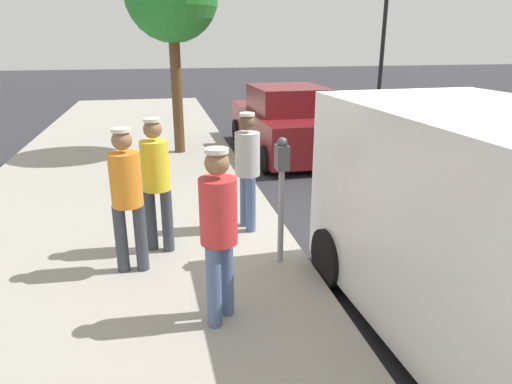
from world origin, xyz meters
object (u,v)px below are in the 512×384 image
(pedestrian_in_gray, at_px, (247,165))
(pedestrian_in_yellow, at_px, (156,177))
(pedestrian_in_red, at_px, (219,227))
(parked_sedan_behind, at_px, (285,123))
(parking_meter_near, at_px, (282,179))
(traffic_light_corner, at_px, (405,16))
(pedestrian_in_orange, at_px, (127,192))

(pedestrian_in_gray, bearing_deg, pedestrian_in_yellow, 20.30)
(pedestrian_in_yellow, bearing_deg, pedestrian_in_red, 107.99)
(pedestrian_in_red, distance_m, parked_sedan_behind, 7.34)
(pedestrian_in_yellow, relative_size, parked_sedan_behind, 0.38)
(pedestrian_in_yellow, bearing_deg, pedestrian_in_gray, -159.70)
(parking_meter_near, height_order, traffic_light_corner, traffic_light_corner)
(pedestrian_in_gray, bearing_deg, parking_meter_near, 100.16)
(pedestrian_in_orange, bearing_deg, traffic_light_corner, -129.21)
(pedestrian_in_yellow, height_order, parked_sedan_behind, pedestrian_in_yellow)
(parking_meter_near, bearing_deg, pedestrian_in_gray, -79.84)
(pedestrian_in_gray, bearing_deg, pedestrian_in_orange, 31.37)
(parking_meter_near, xyz_separation_m, pedestrian_in_orange, (1.73, -0.13, -0.08))
(traffic_light_corner, bearing_deg, pedestrian_in_yellow, 50.56)
(pedestrian_in_gray, relative_size, pedestrian_in_yellow, 0.97)
(pedestrian_in_yellow, bearing_deg, pedestrian_in_orange, 56.76)
(parking_meter_near, distance_m, pedestrian_in_red, 1.37)
(parked_sedan_behind, bearing_deg, pedestrian_in_red, 69.76)
(parking_meter_near, distance_m, pedestrian_in_gray, 1.09)
(pedestrian_in_gray, xyz_separation_m, traffic_light_corner, (-8.32, -11.15, 2.43))
(parked_sedan_behind, bearing_deg, parking_meter_near, 74.00)
(pedestrian_in_orange, distance_m, pedestrian_in_yellow, 0.58)
(pedestrian_in_gray, relative_size, traffic_light_corner, 0.31)
(parking_meter_near, xyz_separation_m, traffic_light_corner, (-8.13, -12.22, 2.34))
(pedestrian_in_red, bearing_deg, parking_meter_near, -129.35)
(traffic_light_corner, bearing_deg, parked_sedan_behind, 44.70)
(pedestrian_in_yellow, bearing_deg, parking_meter_near, 156.36)
(parking_meter_near, distance_m, traffic_light_corner, 14.86)
(parking_meter_near, xyz_separation_m, pedestrian_in_yellow, (1.41, -0.62, -0.07))
(parking_meter_near, distance_m, pedestrian_in_yellow, 1.54)
(pedestrian_in_gray, relative_size, pedestrian_in_orange, 0.98)
(pedestrian_in_orange, height_order, traffic_light_corner, traffic_light_corner)
(parked_sedan_behind, bearing_deg, pedestrian_in_yellow, 59.38)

